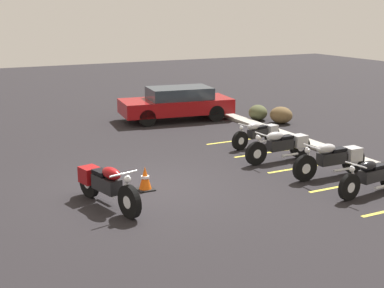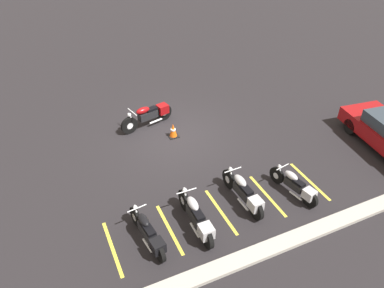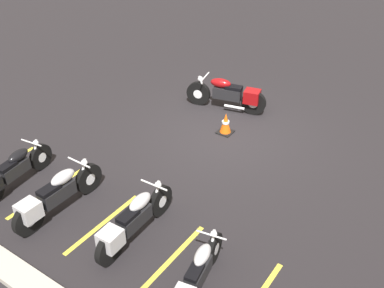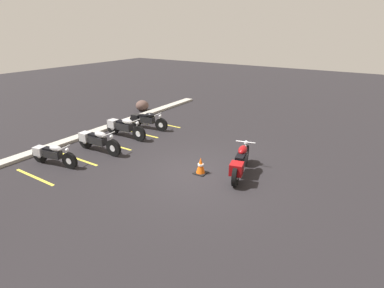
{
  "view_description": "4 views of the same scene",
  "coord_description": "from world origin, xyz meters",
  "px_view_note": "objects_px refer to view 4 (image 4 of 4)",
  "views": [
    {
      "loc": [
        11.55,
        -4.56,
        4.28
      ],
      "look_at": [
        -0.49,
        1.53,
        0.85
      ],
      "focal_mm": 50.0,
      "sensor_mm": 36.0,
      "label": 1
    },
    {
      "loc": [
        4.54,
        11.66,
        8.57
      ],
      "look_at": [
        0.15,
        1.99,
        0.95
      ],
      "focal_mm": 35.0,
      "sensor_mm": 36.0,
      "label": 2
    },
    {
      "loc": [
        -5.09,
        9.07,
        6.34
      ],
      "look_at": [
        0.04,
        1.61,
        0.5
      ],
      "focal_mm": 42.0,
      "sensor_mm": 36.0,
      "label": 3
    },
    {
      "loc": [
        -7.76,
        -4.75,
        4.65
      ],
      "look_at": [
        0.95,
        0.91,
        0.58
      ],
      "focal_mm": 28.0,
      "sensor_mm": 36.0,
      "label": 4
    }
  ],
  "objects_px": {
    "parked_bike_2": "(123,127)",
    "motorcycle_maroon_featured": "(240,162)",
    "parked_bike_0": "(52,154)",
    "landscape_rock_0": "(142,106)",
    "traffic_cone": "(201,166)",
    "parked_bike_1": "(96,140)",
    "parked_bike_3": "(146,120)"
  },
  "relations": [
    {
      "from": "parked_bike_2",
      "to": "parked_bike_3",
      "type": "bearing_deg",
      "value": 88.05
    },
    {
      "from": "parked_bike_1",
      "to": "parked_bike_2",
      "type": "height_order",
      "value": "parked_bike_2"
    },
    {
      "from": "parked_bike_0",
      "to": "traffic_cone",
      "type": "height_order",
      "value": "parked_bike_0"
    },
    {
      "from": "parked_bike_2",
      "to": "landscape_rock_0",
      "type": "xyz_separation_m",
      "value": [
        3.93,
        2.41,
        -0.17
      ]
    },
    {
      "from": "parked_bike_1",
      "to": "parked_bike_2",
      "type": "xyz_separation_m",
      "value": [
        1.8,
        0.33,
        0.01
      ]
    },
    {
      "from": "parked_bike_2",
      "to": "parked_bike_1",
      "type": "bearing_deg",
      "value": -79.41
    },
    {
      "from": "motorcycle_maroon_featured",
      "to": "landscape_rock_0",
      "type": "distance_m",
      "value": 9.55
    },
    {
      "from": "motorcycle_maroon_featured",
      "to": "parked_bike_2",
      "type": "distance_m",
      "value": 6.02
    },
    {
      "from": "parked_bike_1",
      "to": "traffic_cone",
      "type": "height_order",
      "value": "parked_bike_1"
    },
    {
      "from": "parked_bike_2",
      "to": "traffic_cone",
      "type": "relative_size",
      "value": 3.9
    },
    {
      "from": "motorcycle_maroon_featured",
      "to": "parked_bike_0",
      "type": "relative_size",
      "value": 1.19
    },
    {
      "from": "parked_bike_3",
      "to": "landscape_rock_0",
      "type": "distance_m",
      "value": 3.49
    },
    {
      "from": "motorcycle_maroon_featured",
      "to": "parked_bike_0",
      "type": "distance_m",
      "value": 6.68
    },
    {
      "from": "traffic_cone",
      "to": "parked_bike_3",
      "type": "bearing_deg",
      "value": 60.57
    },
    {
      "from": "parked_bike_1",
      "to": "parked_bike_3",
      "type": "bearing_deg",
      "value": 92.52
    },
    {
      "from": "motorcycle_maroon_featured",
      "to": "parked_bike_3",
      "type": "relative_size",
      "value": 1.12
    },
    {
      "from": "parked_bike_0",
      "to": "parked_bike_1",
      "type": "xyz_separation_m",
      "value": [
        1.72,
        -0.36,
        0.05
      ]
    },
    {
      "from": "parked_bike_0",
      "to": "parked_bike_1",
      "type": "bearing_deg",
      "value": 67.34
    },
    {
      "from": "landscape_rock_0",
      "to": "traffic_cone",
      "type": "relative_size",
      "value": 1.32
    },
    {
      "from": "motorcycle_maroon_featured",
      "to": "parked_bike_1",
      "type": "relative_size",
      "value": 1.05
    },
    {
      "from": "landscape_rock_0",
      "to": "traffic_cone",
      "type": "bearing_deg",
      "value": -125.45
    },
    {
      "from": "motorcycle_maroon_featured",
      "to": "parked_bike_0",
      "type": "xyz_separation_m",
      "value": [
        -2.9,
        6.01,
        -0.08
      ]
    },
    {
      "from": "parked_bike_3",
      "to": "landscape_rock_0",
      "type": "height_order",
      "value": "parked_bike_3"
    },
    {
      "from": "parked_bike_0",
      "to": "parked_bike_1",
      "type": "height_order",
      "value": "parked_bike_1"
    },
    {
      "from": "motorcycle_maroon_featured",
      "to": "parked_bike_1",
      "type": "height_order",
      "value": "motorcycle_maroon_featured"
    },
    {
      "from": "parked_bike_3",
      "to": "landscape_rock_0",
      "type": "bearing_deg",
      "value": 127.92
    },
    {
      "from": "parked_bike_0",
      "to": "motorcycle_maroon_featured",
      "type": "bearing_deg",
      "value": 14.79
    },
    {
      "from": "parked_bike_0",
      "to": "landscape_rock_0",
      "type": "xyz_separation_m",
      "value": [
        7.46,
        2.38,
        -0.11
      ]
    },
    {
      "from": "motorcycle_maroon_featured",
      "to": "landscape_rock_0",
      "type": "xyz_separation_m",
      "value": [
        4.55,
        8.39,
        -0.19
      ]
    },
    {
      "from": "parked_bike_2",
      "to": "motorcycle_maroon_featured",
      "type": "bearing_deg",
      "value": -5.66
    },
    {
      "from": "parked_bike_0",
      "to": "landscape_rock_0",
      "type": "distance_m",
      "value": 7.83
    },
    {
      "from": "parked_bike_3",
      "to": "landscape_rock_0",
      "type": "relative_size",
      "value": 2.72
    }
  ]
}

